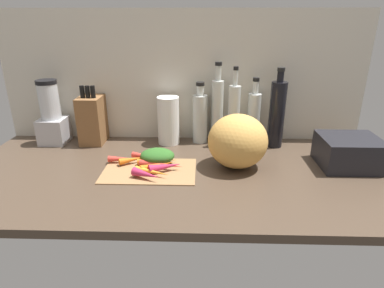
% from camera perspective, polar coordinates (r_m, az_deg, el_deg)
% --- Properties ---
extents(ground_plane, '(1.70, 0.80, 0.03)m').
position_cam_1_polar(ground_plane, '(1.29, -2.53, -5.19)').
color(ground_plane, '#47382B').
extents(wall_back, '(1.70, 0.03, 0.60)m').
position_cam_1_polar(wall_back, '(1.56, -1.67, 11.74)').
color(wall_back, beige).
rests_on(wall_back, ground_plane).
extents(cutting_board, '(0.36, 0.23, 0.01)m').
position_cam_1_polar(cutting_board, '(1.28, -7.49, -4.59)').
color(cutting_board, '#997047').
rests_on(cutting_board, ground_plane).
extents(carrot_0, '(0.12, 0.03, 0.03)m').
position_cam_1_polar(carrot_0, '(1.36, -12.11, -2.58)').
color(carrot_0, red).
rests_on(carrot_0, cutting_board).
extents(carrot_1, '(0.16, 0.05, 0.03)m').
position_cam_1_polar(carrot_1, '(1.32, -6.13, -2.96)').
color(carrot_1, orange).
rests_on(carrot_1, cutting_board).
extents(carrot_2, '(0.18, 0.06, 0.03)m').
position_cam_1_polar(carrot_2, '(1.27, -5.47, -3.75)').
color(carrot_2, red).
rests_on(carrot_2, cutting_board).
extents(carrot_3, '(0.11, 0.07, 0.03)m').
position_cam_1_polar(carrot_3, '(1.34, -10.42, -2.70)').
color(carrot_3, orange).
rests_on(carrot_3, cutting_board).
extents(carrot_4, '(0.13, 0.08, 0.03)m').
position_cam_1_polar(carrot_4, '(1.25, -4.74, -3.98)').
color(carrot_4, '#B2264C').
rests_on(carrot_4, cutting_board).
extents(carrot_5, '(0.14, 0.09, 0.03)m').
position_cam_1_polar(carrot_5, '(1.27, -6.08, -3.76)').
color(carrot_5, orange).
rests_on(carrot_5, cutting_board).
extents(carrot_6, '(0.11, 0.08, 0.03)m').
position_cam_1_polar(carrot_6, '(1.20, -8.09, -5.31)').
color(carrot_6, '#B2264C').
rests_on(carrot_6, cutting_board).
extents(carrot_7, '(0.14, 0.07, 0.02)m').
position_cam_1_polar(carrot_7, '(1.23, -7.00, -4.88)').
color(carrot_7, orange).
rests_on(carrot_7, cutting_board).
extents(carrot_8, '(0.15, 0.07, 0.02)m').
position_cam_1_polar(carrot_8, '(1.36, -7.66, -2.23)').
color(carrot_8, red).
rests_on(carrot_8, cutting_board).
extents(carrot_greens_pile, '(0.14, 0.11, 0.06)m').
position_cam_1_polar(carrot_greens_pile, '(1.32, -6.11, -2.07)').
color(carrot_greens_pile, '#2D6023').
rests_on(carrot_greens_pile, cutting_board).
extents(winter_squash, '(0.23, 0.22, 0.22)m').
position_cam_1_polar(winter_squash, '(1.28, 8.03, 0.48)').
color(winter_squash, gold).
rests_on(winter_squash, ground_plane).
extents(knife_block, '(0.10, 0.14, 0.28)m').
position_cam_1_polar(knife_block, '(1.60, -17.13, 4.16)').
color(knife_block, brown).
rests_on(knife_block, ground_plane).
extents(blender_appliance, '(0.12, 0.12, 0.30)m').
position_cam_1_polar(blender_appliance, '(1.65, -23.46, 4.43)').
color(blender_appliance, '#B2B2B7').
rests_on(blender_appliance, ground_plane).
extents(paper_towel_roll, '(0.10, 0.10, 0.22)m').
position_cam_1_polar(paper_towel_roll, '(1.52, -4.17, 4.14)').
color(paper_towel_roll, white).
rests_on(paper_towel_roll, ground_plane).
extents(bottle_0, '(0.07, 0.07, 0.29)m').
position_cam_1_polar(bottle_0, '(1.53, 1.43, 4.77)').
color(bottle_0, silver).
rests_on(bottle_0, ground_plane).
extents(bottle_1, '(0.06, 0.06, 0.38)m').
position_cam_1_polar(bottle_1, '(1.53, 4.45, 6.08)').
color(bottle_1, silver).
rests_on(bottle_1, ground_plane).
extents(bottle_2, '(0.05, 0.05, 0.36)m').
position_cam_1_polar(bottle_2, '(1.49, 7.35, 5.11)').
color(bottle_2, silver).
rests_on(bottle_2, ground_plane).
extents(bottle_3, '(0.06, 0.06, 0.31)m').
position_cam_1_polar(bottle_3, '(1.55, 10.77, 4.76)').
color(bottle_3, silver).
rests_on(bottle_3, ground_plane).
extents(bottle_4, '(0.07, 0.07, 0.36)m').
position_cam_1_polar(bottle_4, '(1.52, 14.70, 5.19)').
color(bottle_4, black).
rests_on(bottle_4, ground_plane).
extents(dish_rack, '(0.23, 0.20, 0.12)m').
position_cam_1_polar(dish_rack, '(1.44, 25.83, -1.27)').
color(dish_rack, black).
rests_on(dish_rack, ground_plane).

